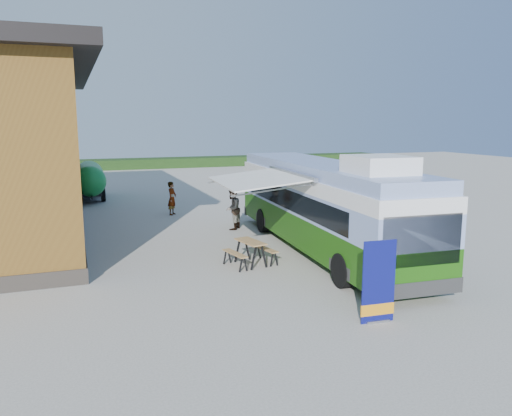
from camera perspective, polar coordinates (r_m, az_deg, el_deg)
name	(u,v)px	position (r m, az deg, el deg)	size (l,w,h in m)	color
ground	(282,263)	(17.65, 2.97, -6.34)	(100.00, 100.00, 0.00)	#BCB7AD
hedge	(213,161)	(55.71, -4.94, 5.33)	(40.00, 3.00, 1.00)	#264419
bus	(323,203)	(19.09, 7.70, 0.59)	(3.50, 12.88, 3.91)	#216510
awning	(261,180)	(17.89, 0.59, 3.22)	(3.06, 4.60, 0.54)	white
banner	(378,289)	(12.77, 13.80, -9.01)	(0.91, 0.22, 2.09)	#0C105E
picnic_table	(250,247)	(17.27, -0.65, -4.48)	(1.73, 1.60, 0.86)	tan
person_a	(172,198)	(26.82, -9.57, 1.10)	(0.65, 0.42, 1.77)	#999999
person_b	(232,209)	(22.86, -2.71, -0.09)	(0.94, 0.73, 1.93)	#999999
slurry_tanker	(90,179)	(33.41, -18.46, 3.21)	(1.92, 6.24, 2.30)	#198C38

